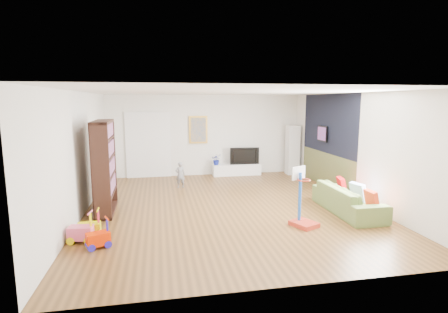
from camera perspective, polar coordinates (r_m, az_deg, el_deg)
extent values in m
cube|color=brown|center=(8.44, 0.51, -8.16)|extent=(6.50, 7.50, 0.00)
cube|color=white|center=(8.07, 0.54, 10.50)|extent=(6.50, 7.50, 0.00)
cube|color=silver|center=(11.82, -3.03, 3.46)|extent=(6.50, 0.00, 2.70)
cube|color=silver|center=(4.59, 9.74, -5.51)|extent=(6.50, 0.00, 2.70)
cube|color=white|center=(8.16, -22.46, 0.29)|extent=(0.00, 7.50, 2.70)
cube|color=silver|center=(9.33, 20.50, 1.42)|extent=(0.00, 7.50, 2.70)
cube|color=black|center=(10.50, 16.63, 5.13)|extent=(0.01, 3.20, 1.70)
cube|color=brown|center=(10.67, 16.30, -2.12)|extent=(0.01, 3.20, 1.00)
cube|color=white|center=(11.71, -12.25, 1.74)|extent=(1.45, 0.06, 2.10)
cube|color=gold|center=(11.73, -4.23, 4.38)|extent=(0.62, 0.06, 0.92)
cube|color=#7F3F8C|center=(10.67, 15.75, 3.61)|extent=(0.04, 0.56, 0.46)
cube|color=white|center=(11.91, 2.06, -2.13)|extent=(1.64, 0.43, 0.38)
cube|color=silver|center=(12.20, 11.11, 1.07)|extent=(0.40, 0.40, 1.68)
cube|color=#321A13|center=(8.29, -18.94, -1.60)|extent=(0.40, 1.42, 2.07)
imported|color=olive|center=(8.42, 19.58, -6.61)|extent=(0.83, 2.06, 0.60)
cube|color=#B3301E|center=(7.18, 13.09, -6.48)|extent=(0.59, 0.63, 1.21)
cube|color=#D9CB00|center=(6.95, -21.22, -10.26)|extent=(0.41, 0.27, 0.54)
cube|color=red|center=(6.47, -19.91, -11.77)|extent=(0.44, 0.36, 0.51)
cube|color=#E55075|center=(6.81, -22.37, -10.65)|extent=(0.45, 0.31, 0.56)
imported|color=slate|center=(10.20, -7.17, -2.99)|extent=(0.30, 0.21, 0.76)
imported|color=black|center=(11.89, 3.28, 0.16)|extent=(0.99, 0.18, 0.57)
imported|color=navy|center=(11.68, -1.22, -0.48)|extent=(0.36, 0.32, 0.37)
cube|color=red|center=(7.95, 22.95, -6.42)|extent=(0.10, 0.37, 0.37)
cube|color=white|center=(8.46, 21.05, -5.40)|extent=(0.19, 0.41, 0.40)
cube|color=#AD060A|center=(8.94, 18.67, -4.52)|extent=(0.18, 0.41, 0.39)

